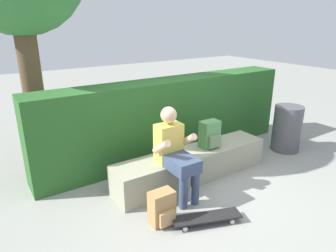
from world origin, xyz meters
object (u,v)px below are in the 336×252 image
(person_skater, at_px, (175,151))
(skateboard_near_person, at_px, (207,217))
(bench_main, at_px, (193,165))
(backpack_on_bench, at_px, (210,135))
(backpack_on_ground, at_px, (162,208))
(trash_bin, at_px, (287,128))

(person_skater, bearing_deg, skateboard_near_person, -93.48)
(bench_main, relative_size, person_skater, 2.06)
(bench_main, xyz_separation_m, skateboard_near_person, (-0.51, -0.93, -0.14))
(backpack_on_bench, xyz_separation_m, backpack_on_ground, (-1.23, -0.63, -0.43))
(bench_main, xyz_separation_m, trash_bin, (2.02, -0.10, 0.19))
(backpack_on_bench, bearing_deg, backpack_on_ground, -152.87)
(backpack_on_bench, relative_size, trash_bin, 0.50)
(trash_bin, bearing_deg, skateboard_near_person, -161.79)
(bench_main, distance_m, skateboard_near_person, 1.07)
(person_skater, height_order, trash_bin, person_skater)
(bench_main, bearing_deg, person_skater, -155.12)
(skateboard_near_person, xyz_separation_m, backpack_on_bench, (0.81, 0.92, 0.55))
(trash_bin, bearing_deg, backpack_on_bench, 177.12)
(person_skater, xyz_separation_m, trash_bin, (2.49, 0.12, -0.23))
(backpack_on_bench, distance_m, trash_bin, 1.73)
(trash_bin, bearing_deg, bench_main, 177.28)
(backpack_on_bench, bearing_deg, person_skater, -164.85)
(backpack_on_bench, height_order, trash_bin, backpack_on_bench)
(backpack_on_bench, distance_m, backpack_on_ground, 1.45)
(bench_main, bearing_deg, backpack_on_ground, -145.51)
(backpack_on_ground, distance_m, trash_bin, 3.01)
(backpack_on_bench, bearing_deg, bench_main, 178.20)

